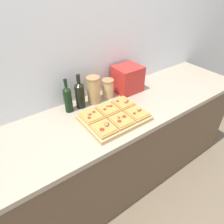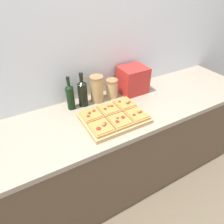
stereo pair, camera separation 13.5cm
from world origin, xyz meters
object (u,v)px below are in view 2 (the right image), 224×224
(cutting_board, at_px, (114,118))
(grain_jar_short, at_px, (112,88))
(olive_oil_bottle, at_px, (70,96))
(grain_jar_tall, at_px, (97,89))
(toaster_oven, at_px, (133,80))
(wine_bottle, at_px, (83,93))

(cutting_board, xyz_separation_m, grain_jar_short, (0.15, 0.30, 0.07))
(olive_oil_bottle, relative_size, grain_jar_short, 1.69)
(cutting_board, height_order, grain_jar_tall, grain_jar_tall)
(grain_jar_tall, xyz_separation_m, toaster_oven, (0.35, -0.01, 0.00))
(grain_jar_tall, bearing_deg, wine_bottle, 180.00)
(cutting_board, relative_size, wine_bottle, 1.63)
(cutting_board, height_order, grain_jar_short, grain_jar_short)
(grain_jar_tall, relative_size, toaster_oven, 0.89)
(cutting_board, bearing_deg, grain_jar_tall, 88.54)
(olive_oil_bottle, distance_m, wine_bottle, 0.10)
(cutting_board, height_order, olive_oil_bottle, olive_oil_bottle)
(wine_bottle, height_order, grain_jar_short, wine_bottle)
(wine_bottle, xyz_separation_m, toaster_oven, (0.48, -0.01, 0.00))
(cutting_board, relative_size, grain_jar_short, 2.82)
(grain_jar_tall, distance_m, toaster_oven, 0.35)
(cutting_board, distance_m, grain_jar_short, 0.34)
(grain_jar_short, xyz_separation_m, toaster_oven, (0.21, -0.01, 0.04))
(wine_bottle, bearing_deg, cutting_board, -68.26)
(wine_bottle, bearing_deg, grain_jar_short, 0.00)
(wine_bottle, bearing_deg, olive_oil_bottle, 180.00)
(toaster_oven, bearing_deg, olive_oil_bottle, 178.77)
(wine_bottle, bearing_deg, toaster_oven, -1.50)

